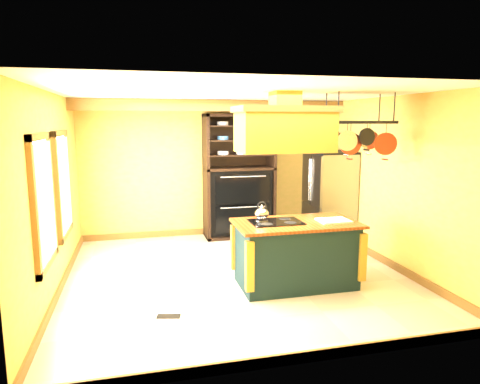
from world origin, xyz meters
name	(u,v)px	position (x,y,z in m)	size (l,w,h in m)	color
floor	(236,275)	(0.00, 0.00, 0.00)	(5.00, 5.00, 0.00)	beige
ceiling	(236,93)	(0.00, 0.00, 2.70)	(5.00, 5.00, 0.00)	white
wall_back	(208,169)	(0.00, 2.50, 1.35)	(5.00, 0.02, 2.70)	#DCA950
wall_front	(298,228)	(0.00, -2.50, 1.35)	(5.00, 0.02, 2.70)	#DCA950
wall_left	(53,194)	(-2.50, 0.00, 1.35)	(0.02, 5.00, 2.70)	#DCA950
wall_right	(387,182)	(2.50, 0.00, 1.35)	(0.02, 5.00, 2.70)	#DCA950
ceiling_beam	(214,106)	(0.00, 1.70, 2.59)	(5.00, 0.15, 0.20)	olive
window_near	(44,201)	(-2.47, -0.80, 1.40)	(0.06, 1.06, 1.56)	olive
window_far	(63,184)	(-2.47, 0.60, 1.40)	(0.06, 1.06, 1.56)	olive
kitchen_island	(296,253)	(0.73, -0.57, 0.47)	(1.72, 0.96, 1.11)	black
range_hood	(285,127)	(0.54, -0.57, 2.23)	(1.32, 0.75, 0.80)	#AA7F2A
pot_rack	(360,131)	(1.65, -0.57, 2.17)	(1.02, 0.46, 0.86)	black
refrigerator	(329,200)	(2.11, 1.29, 0.84)	(0.75, 0.88, 1.72)	gray
hutch	(239,190)	(0.58, 2.23, 0.94)	(1.39, 0.63, 2.45)	black
floor_register	(169,316)	(-1.10, -1.17, 0.01)	(0.28, 0.12, 0.01)	black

